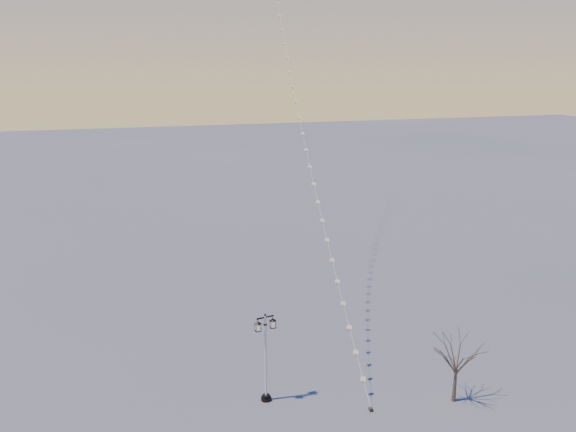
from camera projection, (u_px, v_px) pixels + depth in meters
name	position (u px, v px, depth m)	size (l,w,h in m)	color
ground	(329.00, 409.00, 30.66)	(300.00, 300.00, 0.00)	#5A5D5B
street_lamp	(266.00, 353.00, 30.71)	(1.33, 0.60, 5.27)	black
bare_tree	(457.00, 357.00, 30.70)	(2.36, 2.36, 3.91)	#41372B
kite_train	(293.00, 52.00, 48.75)	(6.71, 49.24, 38.69)	black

